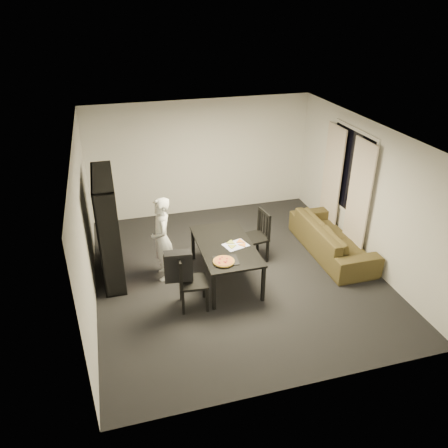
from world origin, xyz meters
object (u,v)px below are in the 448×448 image
object	(u,v)px
bookshelf	(108,227)
sofa	(332,238)
chair_left	(187,278)
chair_right	(258,232)
pepperoni_pizza	(224,261)
baking_tray	(226,261)
dining_table	(226,248)
person	(162,239)

from	to	relation	value
bookshelf	sofa	world-z (taller)	bookshelf
bookshelf	sofa	distance (m)	4.24
bookshelf	chair_left	distance (m)	1.78
bookshelf	chair_right	xyz separation A→B (m)	(2.70, -0.22, -0.39)
chair_right	pepperoni_pizza	world-z (taller)	chair_right
chair_left	pepperoni_pizza	size ratio (longest dim) A/B	2.75
chair_left	baking_tray	size ratio (longest dim) A/B	2.41
pepperoni_pizza	chair_left	bearing A→B (deg)	-174.81
dining_table	chair_left	size ratio (longest dim) A/B	1.74
bookshelf	person	distance (m)	0.96
bookshelf	dining_table	world-z (taller)	bookshelf
person	sofa	distance (m)	3.33
chair_right	chair_left	bearing A→B (deg)	-63.83
baking_tray	person	bearing A→B (deg)	136.42
chair_left	chair_right	distance (m)	1.93
dining_table	sofa	size ratio (longest dim) A/B	0.76
chair_left	person	xyz separation A→B (m)	(-0.25, 0.97, 0.22)
chair_right	sofa	xyz separation A→B (m)	(1.47, -0.18, -0.24)
bookshelf	dining_table	bearing A→B (deg)	-20.38
dining_table	chair_right	xyz separation A→B (m)	(0.78, 0.49, -0.07)
chair_right	person	distance (m)	1.85
dining_table	pepperoni_pizza	size ratio (longest dim) A/B	4.78
dining_table	chair_right	bearing A→B (deg)	32.06
baking_tray	dining_table	bearing A→B (deg)	74.65
bookshelf	person	world-z (taller)	bookshelf
dining_table	chair_right	distance (m)	0.93
bookshelf	baking_tray	size ratio (longest dim) A/B	4.75
bookshelf	chair_right	size ratio (longest dim) A/B	1.92
bookshelf	chair_left	size ratio (longest dim) A/B	1.97
bookshelf	baking_tray	world-z (taller)	bookshelf
chair_left	person	distance (m)	1.02
person	bookshelf	bearing A→B (deg)	-111.29
dining_table	sofa	xyz separation A→B (m)	(2.26, 0.31, -0.31)
baking_tray	pepperoni_pizza	size ratio (longest dim) A/B	1.14
chair_left	person	size ratio (longest dim) A/B	0.63
chair_left	sofa	world-z (taller)	chair_left
pepperoni_pizza	baking_tray	bearing A→B (deg)	43.74
dining_table	baking_tray	bearing A→B (deg)	-105.35
baking_tray	chair_right	bearing A→B (deg)	47.23
chair_right	pepperoni_pizza	xyz separation A→B (m)	(-0.97, -1.04, 0.16)
person	baking_tray	xyz separation A→B (m)	(0.91, -0.87, -0.06)
bookshelf	pepperoni_pizza	distance (m)	2.16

